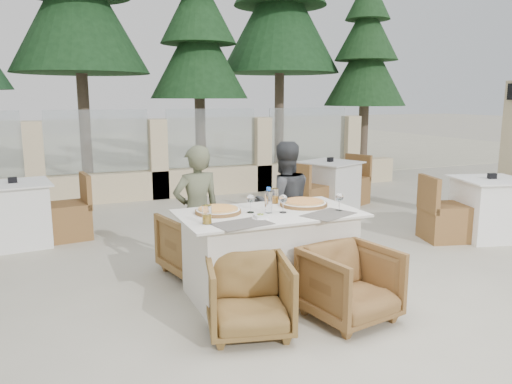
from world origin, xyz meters
name	(u,v)px	position (x,y,z in m)	size (l,w,h in m)	color
ground	(271,293)	(0.00, 0.00, 0.00)	(80.00, 80.00, 0.00)	#B9B39E
sand_patch	(103,149)	(0.00, 14.00, 0.01)	(30.00, 16.00, 0.01)	beige
perimeter_wall_far	(158,154)	(0.00, 4.80, 0.80)	(10.00, 0.34, 1.60)	beige
pine_mid_left	(79,25)	(-1.00, 7.50, 3.25)	(2.86, 2.86, 6.50)	#1B401D
pine_centre	(199,65)	(1.50, 7.20, 2.50)	(2.20, 2.20, 5.00)	#1D431F
pine_mid_right	(280,31)	(3.80, 7.80, 3.40)	(2.99, 2.99, 6.80)	#1B421F
pine_far_right	(365,78)	(5.50, 6.50, 2.25)	(1.98, 1.98, 4.50)	#1D411E
dining_table	(269,254)	(-0.03, -0.02, 0.39)	(1.60, 0.90, 0.77)	silver
placemat_near_left	(242,224)	(-0.41, -0.32, 0.77)	(0.45, 0.30, 0.00)	#5E5850
placemat_near_right	(329,214)	(0.40, -0.30, 0.77)	(0.45, 0.30, 0.00)	#5F5951
pizza_left	(218,210)	(-0.46, 0.13, 0.80)	(0.41, 0.41, 0.05)	orange
pizza_right	(304,203)	(0.38, 0.11, 0.80)	(0.45, 0.45, 0.06)	#CC581B
water_bottle	(268,200)	(-0.05, -0.03, 0.89)	(0.07, 0.07, 0.23)	#BFE0FB
wine_glass_centre	(251,202)	(-0.19, 0.03, 0.86)	(0.08, 0.08, 0.18)	white
wine_glass_near	(283,203)	(0.07, -0.08, 0.86)	(0.08, 0.08, 0.18)	white
wine_glass_corner	(339,201)	(0.57, -0.21, 0.86)	(0.08, 0.08, 0.18)	white
beer_glass_left	(207,215)	(-0.67, -0.20, 0.85)	(0.08, 0.08, 0.15)	gold
beer_glass_right	(275,196)	(0.17, 0.31, 0.84)	(0.07, 0.07, 0.15)	#C57D1B
olive_dish	(260,216)	(-0.20, -0.21, 0.79)	(0.11, 0.11, 0.04)	white
armchair_far_left	(199,243)	(-0.46, 0.77, 0.32)	(0.68, 0.70, 0.63)	brown
armchair_far_right	(292,240)	(0.51, 0.59, 0.28)	(0.61, 0.63, 0.57)	brown
armchair_near_left	(249,296)	(-0.49, -0.65, 0.29)	(0.62, 0.64, 0.58)	brown
armchair_near_right	(350,284)	(0.35, -0.75, 0.30)	(0.64, 0.66, 0.60)	brown
diner_left	(197,213)	(-0.51, 0.65, 0.66)	(0.48, 0.32, 1.33)	#555941
diner_right	(284,204)	(0.44, 0.66, 0.67)	(0.65, 0.50, 1.33)	#383B3D
bg_table_a	(16,214)	(-2.21, 2.59, 0.39)	(1.64, 0.82, 0.77)	white
bg_table_b	(330,186)	(2.33, 2.83, 0.39)	(1.64, 0.82, 0.77)	silver
bg_table_c	(489,209)	(3.31, 0.58, 0.39)	(1.64, 0.82, 0.77)	white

